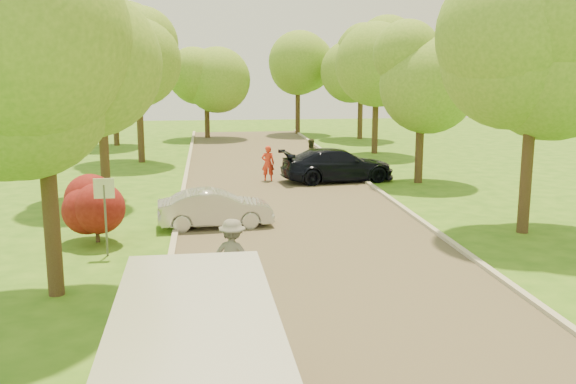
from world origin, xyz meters
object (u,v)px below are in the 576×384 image
longboard (233,292)px  person_striped (268,163)px  minivan (196,382)px  silver_sedan (215,208)px  dark_sedan (338,165)px  skateboarder (233,256)px  street_sign (105,201)px  person_olive (310,156)px

longboard → person_striped: (2.20, 14.88, 0.72)m
minivan → silver_sedan: (0.41, 12.61, -0.47)m
dark_sedan → longboard: bearing=152.0°
person_striped → minivan: bearing=88.7°
skateboarder → silver_sedan: bearing=-67.2°
dark_sedan → longboard: 15.39m
street_sign → dark_sedan: size_ratio=0.42×
minivan → silver_sedan: minivan is taller
silver_sedan → person_olive: 11.44m
street_sign → skateboarder: street_sign is taller
minivan → skateboarder: size_ratio=3.27×
silver_sedan → skateboarder: (0.30, -6.56, 0.35)m
minivan → longboard: minivan is taller
silver_sedan → person_olive: bearing=-29.6°
dark_sedan → longboard: (-5.34, -14.42, -0.66)m
street_sign → longboard: (3.31, -3.62, -1.47)m
street_sign → minivan: 10.02m
dark_sedan → minivan: bearing=155.9°
minivan → person_olive: 23.59m
silver_sedan → skateboarder: bearing=177.8°
dark_sedan → silver_sedan: bearing=136.7°
longboard → silver_sedan: bearing=-67.2°
street_sign → dark_sedan: bearing=51.3°
longboard → skateboarder: skateboarder is taller
street_sign → skateboarder: (3.31, -3.62, -0.61)m
minivan → skateboarder: 6.09m
silver_sedan → skateboarder: size_ratio=2.19×
longboard → person_olive: size_ratio=0.54×
skateboarder → person_striped: (2.20, 14.88, -0.15)m
silver_sedan → skateboarder: 6.58m
silver_sedan → person_striped: bearing=-21.5°
minivan → longboard: size_ratio=6.16×
skateboarder → person_striped: size_ratio=1.04×
street_sign → dark_sedan: street_sign is taller
silver_sedan → person_striped: (2.50, 8.32, 0.20)m
dark_sedan → skateboarder: skateboarder is taller
person_striped → person_olive: (2.29, 2.07, 0.03)m
person_striped → person_olive: 3.08m
person_olive → longboard: bearing=60.6°
person_olive → minivan: bearing=62.6°
minivan → silver_sedan: 12.63m
dark_sedan → person_striped: size_ratio=3.19×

